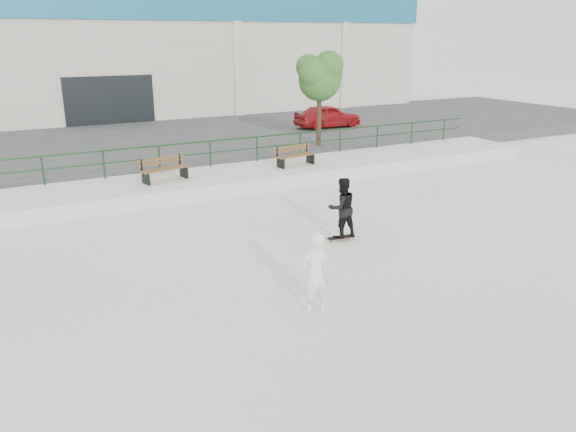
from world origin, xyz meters
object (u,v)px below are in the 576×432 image
tree (320,75)px  red_car (328,116)px  seated_skater (315,273)px  skateboard (341,238)px  standing_skater (342,208)px  bench_right (295,156)px  bench_left (164,169)px

tree → red_car: size_ratio=1.14×
red_car → seated_skater: (-11.36, -17.48, -0.28)m
skateboard → standing_skater: 0.85m
tree → skateboard: 11.90m
bench_right → skateboard: size_ratio=2.22×
tree → red_car: bearing=53.5°
bench_left → tree: bearing=8.5°
bench_right → tree: size_ratio=0.42×
bench_right → red_car: bearing=43.2°
bench_left → bench_right: size_ratio=1.05×
seated_skater → standing_skater: bearing=-130.5°
bench_left → standing_skater: 7.45m
tree → standing_skater: (-5.40, -9.98, -2.75)m
bench_right → standing_skater: (-2.33, -6.79, 0.03)m
red_car → bench_right: bearing=142.4°
skateboard → seated_skater: 4.34m
seated_skater → bench_right: bearing=-116.8°
bench_right → seated_skater: 11.25m
bench_left → tree: size_ratio=0.44×
tree → seated_skater: (-8.19, -13.20, -2.83)m
tree → bench_left: bearing=-159.5°
red_car → standing_skater: (-8.56, -14.25, -0.21)m
bench_right → skateboard: (-2.33, -6.79, -0.82)m
bench_left → bench_right: 5.18m
tree → skateboard: (-5.40, -9.98, -3.61)m
skateboard → seated_skater: size_ratio=0.47×
bench_left → red_car: red_car is taller
skateboard → standing_skater: (0.00, 0.00, 0.85)m
tree → skateboard: bearing=-118.4°
bench_right → standing_skater: 7.18m
bench_left → red_car: bearing=20.8°
bench_left → red_car: 13.59m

